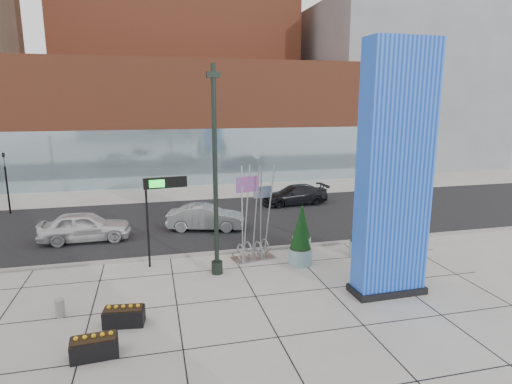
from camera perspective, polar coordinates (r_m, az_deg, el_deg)
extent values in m
plane|color=#9E9991|center=(17.66, -4.07, -12.68)|extent=(160.00, 160.00, 0.00)
cube|color=black|center=(26.99, -7.72, -3.93)|extent=(80.00, 12.00, 0.02)
cube|color=gray|center=(21.30, -5.94, -8.13)|extent=(80.00, 0.30, 0.12)
cube|color=brown|center=(43.03, -9.10, 9.36)|extent=(34.00, 10.00, 11.00)
cube|color=#8CA5B2|center=(38.52, -8.34, 4.61)|extent=(34.00, 0.60, 5.00)
cube|color=slate|center=(55.78, 17.53, 13.14)|extent=(20.00, 18.00, 18.00)
cube|color=#0C37B4|center=(16.69, 17.98, 2.52)|extent=(2.69, 1.13, 9.57)
cube|color=black|center=(18.01, 17.01, -12.25)|extent=(2.91, 1.35, 0.27)
cylinder|color=black|center=(17.86, -5.47, 2.46)|extent=(0.20, 0.20, 8.85)
cylinder|color=black|center=(18.99, -5.21, -9.97)|extent=(0.49, 0.49, 0.55)
cube|color=black|center=(17.65, -5.73, 15.32)|extent=(0.56, 0.26, 0.24)
cube|color=#A2A4A7|center=(20.71, -0.38, -8.76)|extent=(2.16, 1.40, 0.05)
cylinder|color=#A2A4A7|center=(19.72, -2.07, -2.98)|extent=(0.08, 0.08, 4.54)
cylinder|color=#A2A4A7|center=(20.09, -1.24, -2.69)|extent=(0.08, 0.08, 4.54)
cylinder|color=#A2A4A7|center=(19.96, -0.08, -2.79)|extent=(0.08, 0.08, 4.54)
cylinder|color=#A2A4A7|center=(20.31, 0.86, -2.53)|extent=(0.08, 0.08, 4.54)
cylinder|color=#A2A4A7|center=(19.99, 1.79, -2.78)|extent=(0.08, 0.08, 4.54)
torus|color=#A2A4A7|center=(20.34, -2.21, -7.93)|extent=(0.24, 0.82, 0.83)
torus|color=#A2A4A7|center=(20.60, -1.07, -7.66)|extent=(0.24, 0.82, 0.83)
torus|color=#A2A4A7|center=(20.54, 0.30, -7.73)|extent=(0.24, 0.82, 0.83)
torus|color=#A2A4A7|center=(20.81, 1.40, -7.46)|extent=(0.24, 0.82, 0.83)
cube|color=red|center=(19.66, -1.17, 1.05)|extent=(1.15, 0.39, 0.73)
cube|color=#A2A4A7|center=(20.03, 1.06, -0.07)|extent=(0.91, 0.15, 0.55)
cylinder|color=gray|center=(16.87, -24.67, -13.86)|extent=(0.33, 0.33, 0.63)
cylinder|color=black|center=(19.66, -14.25, -4.18)|extent=(0.10, 0.10, 4.03)
cube|color=black|center=(19.25, -11.96, 1.17)|extent=(1.92, 0.42, 0.48)
cube|color=#19D833|center=(19.14, -13.10, 1.05)|extent=(0.67, 0.11, 0.34)
cylinder|color=#83ACB0|center=(21.59, 13.66, -7.29)|extent=(1.03, 1.03, 0.72)
cylinder|color=black|center=(21.47, 13.71, -6.38)|extent=(0.95, 0.95, 0.06)
cone|color=black|center=(21.20, 13.83, -3.99)|extent=(0.93, 0.93, 1.86)
cylinder|color=#83ACB0|center=(21.87, 6.08, -6.83)|extent=(0.95, 0.95, 0.67)
cylinder|color=black|center=(21.77, 6.10, -6.00)|extent=(0.88, 0.88, 0.06)
cone|color=black|center=(21.52, 6.15, -3.82)|extent=(0.86, 0.86, 1.72)
cylinder|color=#83ACB0|center=(20.03, 5.90, -8.49)|extent=(1.07, 1.07, 0.75)
cylinder|color=black|center=(19.91, 5.92, -7.48)|extent=(0.99, 0.99, 0.06)
cone|color=black|center=(19.61, 5.98, -4.82)|extent=(0.96, 0.96, 1.93)
cube|color=black|center=(15.58, -17.18, -15.61)|extent=(1.40, 0.82, 0.57)
cube|color=black|center=(15.45, -17.25, -14.61)|extent=(1.29, 0.71, 0.06)
cube|color=black|center=(14.16, -20.72, -18.85)|extent=(1.39, 0.78, 0.58)
cube|color=black|center=(14.00, -20.82, -17.77)|extent=(1.29, 0.67, 0.06)
imported|color=silver|center=(24.69, -21.81, -4.32)|extent=(4.68, 1.92, 1.59)
imported|color=#95999C|center=(25.14, -6.74, -3.40)|extent=(4.66, 2.57, 1.46)
imported|color=black|center=(31.19, 5.19, -0.39)|extent=(4.97, 2.33, 1.40)
cylinder|color=black|center=(32.73, -30.20, 0.20)|extent=(0.12, 0.12, 3.20)
imported|color=black|center=(32.43, -30.58, 3.75)|extent=(0.15, 0.18, 0.90)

